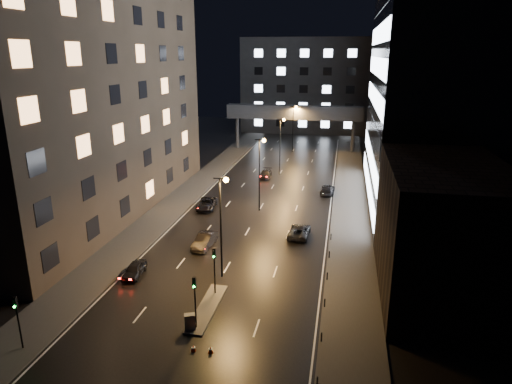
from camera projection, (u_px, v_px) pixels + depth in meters
The scene contains 26 objects.
ground at pixel (273, 187), 74.93m from camera, with size 160.00×160.00×0.00m, color black.
sidewalk_left at pixel (190, 191), 72.49m from camera, with size 5.00×110.00×0.15m, color #383533.
sidewalk_right at pixel (350, 200), 67.94m from camera, with size 5.00×110.00×0.15m, color #383533.
building_left at pixel (81, 62), 58.15m from camera, with size 15.00×48.00×40.00m, color #2D2319.
building_right_low at pixel (441, 230), 40.43m from camera, with size 10.00×18.00×12.00m, color black.
building_right_glass at pixel (457, 42), 60.04m from camera, with size 20.00×36.00×45.00m, color black.
building_far at pixel (306, 85), 125.72m from camera, with size 34.00×14.00×25.00m, color #333335.
skybridge at pixel (294, 113), 100.65m from camera, with size 30.00×3.00×10.00m.
median_island at pixel (207, 308), 39.18m from camera, with size 1.60×8.00×0.15m, color #383533.
traffic_signal_near at pixel (214, 264), 40.64m from camera, with size 0.28×0.34×4.40m.
traffic_signal_far at pixel (195, 294), 35.47m from camera, with size 0.28×0.34×4.40m.
traffic_signal_corner at pixel (17, 315), 32.97m from camera, with size 0.28×0.34×4.40m.
bollard_row at pixel (326, 289), 41.49m from camera, with size 0.12×25.12×0.90m.
streetlight_near at pixel (222, 214), 42.96m from camera, with size 1.45×0.50×10.15m.
streetlight_mid_a at pixel (261, 165), 61.73m from camera, with size 1.45×0.50×10.15m.
streetlight_mid_b at pixel (281, 139), 80.51m from camera, with size 1.45×0.50×10.15m.
streetlight_far at pixel (294, 123), 99.28m from camera, with size 1.45×0.50×10.15m.
car_away_a at pixel (135, 270), 44.83m from camera, with size 1.55×3.85×1.31m, color black.
car_away_b at pixel (205, 241), 51.47m from camera, with size 1.64×4.71×1.55m, color black.
car_away_c at pixel (207, 204), 64.15m from camera, with size 2.40×5.19×1.44m, color black.
car_away_d at pixel (266, 174), 80.25m from camera, with size 1.85×4.55×1.32m, color black.
car_toward_a at pixel (299, 231), 54.44m from camera, with size 2.33×5.05×1.40m, color black.
car_toward_b at pixel (328, 189), 71.02m from camera, with size 2.00×4.93×1.43m, color black.
utility_cabinet at pixel (190, 322), 35.91m from camera, with size 0.83×0.53×1.29m, color #525355.
cone_a at pixel (211, 350), 33.37m from camera, with size 0.38×0.38×0.54m, color #E4450C.
cone_b at pixel (193, 348), 33.59m from camera, with size 0.37×0.37×0.48m, color #FA380D.
Camera 1 is at (10.99, -31.11, 21.09)m, focal length 32.00 mm.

